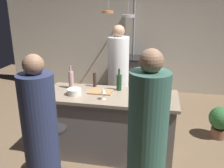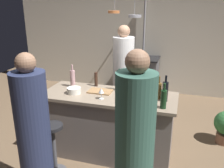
{
  "view_description": "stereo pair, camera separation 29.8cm",
  "coord_description": "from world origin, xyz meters",
  "px_view_note": "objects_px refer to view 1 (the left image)",
  "views": [
    {
      "loc": [
        0.62,
        -2.96,
        2.07
      ],
      "look_at": [
        0.0,
        0.15,
        1.0
      ],
      "focal_mm": 38.78,
      "sensor_mm": 36.0,
      "label": 1
    },
    {
      "loc": [
        0.91,
        -2.88,
        2.07
      ],
      "look_at": [
        0.0,
        0.15,
        1.0
      ],
      "focal_mm": 38.78,
      "sensor_mm": 36.0,
      "label": 2
    }
  ],
  "objects_px": {
    "guest_right": "(147,147)",
    "wine_bottle_red": "(167,97)",
    "wine_bottle_amber": "(160,89)",
    "wine_bottle_dark": "(167,89)",
    "wine_bottle_rose": "(71,79)",
    "wine_glass_near_right_guest": "(149,90)",
    "mixing_bowl_ceramic": "(74,92)",
    "bar_stool_left": "(57,150)",
    "wine_glass_near_left_guest": "(104,91)",
    "cutting_board": "(100,92)",
    "wine_bottle_green": "(119,82)",
    "mixing_bowl_wooden": "(149,91)",
    "chef": "(118,78)",
    "pepper_mill": "(95,80)",
    "guest_left": "(41,140)",
    "stove_range": "(131,76)",
    "bar_stool_right": "(144,160)",
    "potted_plant": "(220,121)"
  },
  "relations": [
    {
      "from": "guest_right",
      "to": "bar_stool_left",
      "type": "xyz_separation_m",
      "value": [
        -1.08,
        0.37,
        -0.42
      ]
    },
    {
      "from": "wine_bottle_amber",
      "to": "wine_glass_near_left_guest",
      "type": "relative_size",
      "value": 2.01
    },
    {
      "from": "cutting_board",
      "to": "wine_glass_near_right_guest",
      "type": "height_order",
      "value": "wine_glass_near_right_guest"
    },
    {
      "from": "bar_stool_right",
      "to": "mixing_bowl_ceramic",
      "type": "bearing_deg",
      "value": 151.74
    },
    {
      "from": "wine_bottle_dark",
      "to": "chef",
      "type": "bearing_deg",
      "value": 126.6
    },
    {
      "from": "bar_stool_left",
      "to": "wine_glass_near_left_guest",
      "type": "distance_m",
      "value": 0.91
    },
    {
      "from": "stove_range",
      "to": "wine_glass_near_left_guest",
      "type": "xyz_separation_m",
      "value": [
        -0.04,
        -2.63,
        0.56
      ]
    },
    {
      "from": "cutting_board",
      "to": "wine_bottle_green",
      "type": "relative_size",
      "value": 1.03
    },
    {
      "from": "guest_right",
      "to": "mixing_bowl_wooden",
      "type": "relative_size",
      "value": 11.81
    },
    {
      "from": "wine_glass_near_left_guest",
      "to": "mixing_bowl_ceramic",
      "type": "bearing_deg",
      "value": 168.56
    },
    {
      "from": "wine_bottle_amber",
      "to": "wine_bottle_dark",
      "type": "relative_size",
      "value": 0.88
    },
    {
      "from": "potted_plant",
      "to": "guest_left",
      "type": "bearing_deg",
      "value": -140.22
    },
    {
      "from": "chef",
      "to": "wine_bottle_green",
      "type": "distance_m",
      "value": 0.91
    },
    {
      "from": "chef",
      "to": "wine_bottle_green",
      "type": "height_order",
      "value": "chef"
    },
    {
      "from": "bar_stool_right",
      "to": "wine_glass_near_right_guest",
      "type": "distance_m",
      "value": 0.89
    },
    {
      "from": "guest_right",
      "to": "wine_glass_near_right_guest",
      "type": "relative_size",
      "value": 11.76
    },
    {
      "from": "pepper_mill",
      "to": "wine_bottle_red",
      "type": "height_order",
      "value": "wine_bottle_red"
    },
    {
      "from": "wine_bottle_amber",
      "to": "wine_bottle_rose",
      "type": "height_order",
      "value": "wine_bottle_rose"
    },
    {
      "from": "cutting_board",
      "to": "wine_glass_near_left_guest",
      "type": "xyz_separation_m",
      "value": [
        0.1,
        -0.24,
        0.1
      ]
    },
    {
      "from": "wine_bottle_rose",
      "to": "wine_glass_near_right_guest",
      "type": "height_order",
      "value": "wine_bottle_rose"
    },
    {
      "from": "bar_stool_left",
      "to": "wine_bottle_rose",
      "type": "distance_m",
      "value": 1.01
    },
    {
      "from": "wine_bottle_red",
      "to": "wine_glass_near_left_guest",
      "type": "xyz_separation_m",
      "value": [
        -0.78,
        0.06,
        -0.01
      ]
    },
    {
      "from": "mixing_bowl_wooden",
      "to": "chef",
      "type": "bearing_deg",
      "value": 122.68
    },
    {
      "from": "chef",
      "to": "wine_bottle_green",
      "type": "xyz_separation_m",
      "value": [
        0.16,
        -0.87,
        0.22
      ]
    },
    {
      "from": "wine_bottle_rose",
      "to": "cutting_board",
      "type": "bearing_deg",
      "value": -11.04
    },
    {
      "from": "cutting_board",
      "to": "wine_bottle_dark",
      "type": "distance_m",
      "value": 0.89
    },
    {
      "from": "chef",
      "to": "guest_right",
      "type": "bearing_deg",
      "value": -73.01
    },
    {
      "from": "guest_left",
      "to": "stove_range",
      "type": "bearing_deg",
      "value": 81.87
    },
    {
      "from": "wine_bottle_dark",
      "to": "stove_range",
      "type": "bearing_deg",
      "value": 106.59
    },
    {
      "from": "guest_left",
      "to": "wine_glass_near_left_guest",
      "type": "height_order",
      "value": "guest_left"
    },
    {
      "from": "guest_left",
      "to": "wine_glass_near_left_guest",
      "type": "relative_size",
      "value": 11.19
    },
    {
      "from": "pepper_mill",
      "to": "wine_bottle_amber",
      "type": "bearing_deg",
      "value": -13.94
    },
    {
      "from": "stove_range",
      "to": "pepper_mill",
      "type": "bearing_deg",
      "value": -97.41
    },
    {
      "from": "stove_range",
      "to": "wine_bottle_rose",
      "type": "bearing_deg",
      "value": -104.49
    },
    {
      "from": "stove_range",
      "to": "mixing_bowl_ceramic",
      "type": "bearing_deg",
      "value": -100.41
    },
    {
      "from": "guest_right",
      "to": "wine_bottle_red",
      "type": "xyz_separation_m",
      "value": [
        0.18,
        0.75,
        0.22
      ]
    },
    {
      "from": "guest_left",
      "to": "cutting_board",
      "type": "distance_m",
      "value": 1.14
    },
    {
      "from": "mixing_bowl_wooden",
      "to": "wine_glass_near_left_guest",
      "type": "bearing_deg",
      "value": -149.13
    },
    {
      "from": "wine_bottle_rose",
      "to": "mixing_bowl_ceramic",
      "type": "bearing_deg",
      "value": -61.92
    },
    {
      "from": "cutting_board",
      "to": "wine_bottle_dark",
      "type": "xyz_separation_m",
      "value": [
        0.88,
        -0.08,
        0.12
      ]
    },
    {
      "from": "guest_right",
      "to": "cutting_board",
      "type": "relative_size",
      "value": 5.37
    },
    {
      "from": "chef",
      "to": "wine_bottle_amber",
      "type": "height_order",
      "value": "chef"
    },
    {
      "from": "guest_right",
      "to": "guest_left",
      "type": "relative_size",
      "value": 1.05
    },
    {
      "from": "guest_right",
      "to": "wine_bottle_dark",
      "type": "height_order",
      "value": "guest_right"
    },
    {
      "from": "bar_stool_left",
      "to": "wine_bottle_amber",
      "type": "distance_m",
      "value": 1.49
    },
    {
      "from": "guest_left",
      "to": "potted_plant",
      "type": "distance_m",
      "value": 2.8
    },
    {
      "from": "bar_stool_left",
      "to": "wine_bottle_amber",
      "type": "relative_size",
      "value": 2.32
    },
    {
      "from": "wine_bottle_rose",
      "to": "wine_bottle_red",
      "type": "distance_m",
      "value": 1.39
    },
    {
      "from": "chef",
      "to": "guest_right",
      "type": "relative_size",
      "value": 1.0
    },
    {
      "from": "bar_stool_right",
      "to": "mixing_bowl_ceramic",
      "type": "relative_size",
      "value": 3.63
    }
  ]
}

